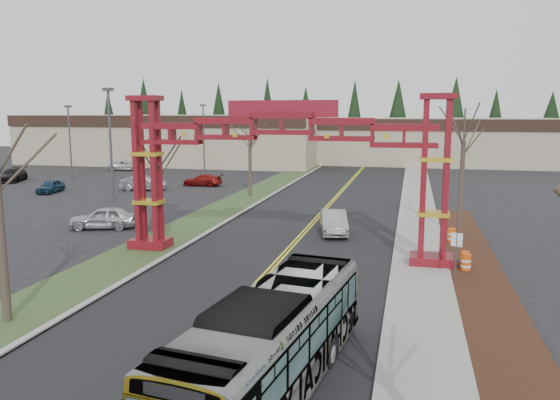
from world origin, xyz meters
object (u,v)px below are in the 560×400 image
(light_pole_mid, at_px, (70,137))
(barrel_north, at_px, (452,236))
(parked_car_mid_b, at_px, (51,186))
(retail_building_east, at_px, (433,140))
(street_sign, at_px, (456,247))
(bare_tree_median_mid, at_px, (156,167))
(light_pole_near, at_px, (110,137))
(parked_car_mid_a, at_px, (202,180))
(bare_tree_median_far, at_px, (250,138))
(gateway_arch, at_px, (282,149))
(retail_building_west, at_px, (179,138))
(silver_sedan, at_px, (334,222))
(barrel_mid, at_px, (465,260))
(parked_car_near_a, at_px, (103,218))
(transit_bus, at_px, (272,342))
(parked_car_far_c, at_px, (13,175))
(parked_car_far_a, at_px, (143,183))
(parked_car_far_b, at_px, (126,166))
(light_pole_far, at_px, (204,133))
(bare_tree_right_far, at_px, (464,141))
(barrel_south, at_px, (466,263))

(light_pole_mid, height_order, barrel_north, light_pole_mid)
(parked_car_mid_b, bearing_deg, retail_building_east, 40.24)
(street_sign, bearing_deg, bare_tree_median_mid, 168.25)
(light_pole_near, bearing_deg, barrel_north, -18.21)
(parked_car_mid_a, xyz_separation_m, bare_tree_median_far, (7.34, -6.26, 4.91))
(bare_tree_median_mid, bearing_deg, gateway_arch, -7.90)
(retail_building_west, relative_size, silver_sedan, 9.96)
(parked_car_mid_a, bearing_deg, barrel_mid, 42.76)
(bare_tree_median_mid, distance_m, barrel_mid, 18.23)
(parked_car_near_a, bearing_deg, silver_sedan, 80.00)
(transit_bus, bearing_deg, barrel_north, 80.58)
(light_pole_near, distance_m, light_pole_mid, 19.44)
(parked_car_near_a, xyz_separation_m, parked_car_mid_b, (-14.44, 14.02, -0.13))
(silver_sedan, height_order, bare_tree_median_mid, bare_tree_median_mid)
(retail_building_east, bearing_deg, parked_car_near_a, -112.38)
(parked_car_far_c, height_order, light_pole_near, light_pole_near)
(parked_car_far_a, bearing_deg, retail_building_east, -45.45)
(parked_car_near_a, distance_m, bare_tree_median_mid, 7.68)
(retail_building_west, relative_size, barrel_north, 48.80)
(parked_car_far_c, distance_m, street_sign, 54.72)
(parked_car_far_b, bearing_deg, parked_car_far_a, -159.18)
(barrel_mid, bearing_deg, light_pole_far, 126.41)
(barrel_north, bearing_deg, bare_tree_right_far, 76.28)
(parked_car_far_c, bearing_deg, bare_tree_median_far, -30.05)
(parked_car_mid_b, distance_m, light_pole_far, 24.74)
(parked_car_near_a, distance_m, parked_car_far_b, 39.21)
(retail_building_east, relative_size, bare_tree_right_far, 4.64)
(retail_building_east, xyz_separation_m, light_pole_far, (-30.91, -20.40, 1.70))
(street_sign, bearing_deg, transit_bus, -116.05)
(transit_bus, xyz_separation_m, parked_car_far_c, (-41.33, 39.68, -0.73))
(retail_building_west, xyz_separation_m, parked_car_far_b, (-1.48, -14.66, -3.08))
(retail_building_west, xyz_separation_m, barrel_south, (39.66, -54.67, -3.29))
(parked_car_far_c, bearing_deg, parked_car_mid_a, -17.28)
(silver_sedan, bearing_deg, parked_car_far_a, 132.43)
(light_pole_mid, bearing_deg, light_pole_near, -45.45)
(barrel_mid, xyz_separation_m, barrel_north, (-0.30, 5.37, 0.03))
(parked_car_far_b, distance_m, light_pole_far, 11.72)
(silver_sedan, distance_m, parked_car_mid_a, 26.66)
(retail_building_west, distance_m, parked_car_far_c, 30.05)
(parked_car_far_b, bearing_deg, bare_tree_median_mid, -161.45)
(parked_car_far_a, bearing_deg, parked_car_far_b, 25.38)
(parked_car_far_b, bearing_deg, retail_building_west, -18.82)
(bare_tree_median_far, xyz_separation_m, light_pole_mid, (-24.78, 8.14, -0.48))
(parked_car_near_a, height_order, bare_tree_median_mid, bare_tree_median_mid)
(bare_tree_median_far, distance_m, barrel_mid, 27.53)
(parked_car_mid_a, bearing_deg, parked_car_far_a, -45.20)
(parked_car_mid_a, bearing_deg, retail_building_west, -152.02)
(transit_bus, relative_size, light_pole_mid, 1.22)
(retail_building_east, relative_size, parked_car_near_a, 8.39)
(retail_building_east, bearing_deg, bare_tree_median_mid, -106.48)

